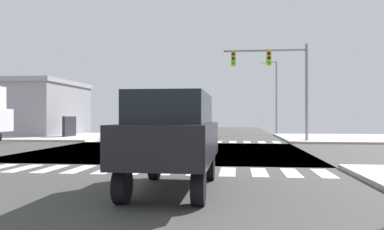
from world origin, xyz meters
The scene contains 11 objects.
ground centered at (0.00, 0.00, -0.03)m, with size 90.00×90.00×0.05m.
sidewalk_corner_ne centered at (13.00, 12.00, 0.07)m, with size 12.00×12.00×0.14m.
sidewalk_corner_nw centered at (-13.00, 12.00, 0.07)m, with size 12.00×12.00×0.14m.
crosswalk_near centered at (-0.25, -7.30, 0.00)m, with size 13.50×2.00×0.01m.
crosswalk_far centered at (-0.25, 7.30, 0.00)m, with size 13.50×2.00×0.01m.
traffic_signal_mast centered at (6.15, 7.59, 5.00)m, with size 5.82×0.55×6.82m.
street_lamp centered at (7.35, 20.96, 4.54)m, with size 1.78×0.32×7.53m.
bank_building centered at (-18.82, 14.82, 2.56)m, with size 15.72×9.95×5.10m.
suv_farside_2 centered at (-5.00, 33.48, 1.39)m, with size 1.96×4.60×2.34m.
sedan_leading_1 centered at (-2.00, 12.58, 1.12)m, with size 1.80×4.30×1.88m.
suv_middle_5 centered at (2.00, -10.56, 1.39)m, with size 1.96×4.60×2.34m.
Camera 1 is at (3.55, -19.78, 1.78)m, focal length 36.11 mm.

